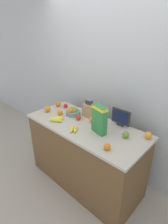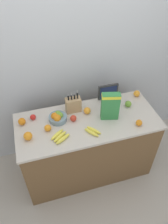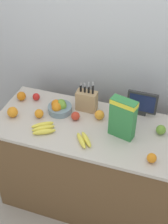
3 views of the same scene
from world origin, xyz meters
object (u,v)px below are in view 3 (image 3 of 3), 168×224
Objects in this scene: banana_bunch_left at (43,128)px; apple_middle at (75,116)px; knife_block at (87,101)px; apple_front at (161,130)px; fruit_bowl at (59,107)px; orange_by_cereal at (13,112)px; orange_mid_right at (99,115)px; orange_back_center at (152,158)px; small_monitor at (142,103)px; cereal_box at (123,117)px; banana_bunch_right at (84,140)px; apple_rear at (36,97)px; orange_mid_left at (21,96)px; orange_front_center at (39,114)px.

apple_middle is at bearing 46.87° from banana_bunch_left.
banana_bunch_left is at bearing -122.75° from knife_block.
apple_front is (0.88, 0.26, 0.02)m from banana_bunch_left.
knife_block reaches higher than fruit_bowl.
fruit_bowl is at bearing 28.26° from orange_by_cereal.
orange_back_center is (0.48, -0.34, -0.00)m from orange_mid_right.
small_monitor is at bearing 32.83° from banana_bunch_left.
cereal_box is 3.74× the size of orange_by_cereal.
cereal_box reaches higher than orange_mid_right.
orange_by_cereal is 1.12× the size of orange_mid_right.
small_monitor reaches higher than apple_middle.
apple_rear is at bearing 146.70° from banana_bunch_right.
orange_mid_left is (-0.38, 0.05, -0.01)m from fruit_bowl.
orange_mid_left is at bearing 177.52° from orange_mid_right.
orange_mid_right reaches higher than orange_front_center.
orange_back_center is at bearing -6.75° from orange_by_cereal.
apple_rear is 0.72× the size of orange_by_cereal.
apple_rear is 0.80× the size of orange_mid_left.
banana_bunch_left is at bearing -56.96° from apple_rear.
orange_by_cereal is 1.27× the size of orange_back_center.
small_monitor is 0.36m from orange_mid_right.
orange_by_cereal is 1.11× the size of orange_mid_left.
apple_middle is (-0.49, -0.24, -0.08)m from small_monitor.
apple_rear is 0.29m from orange_by_cereal.
orange_mid_right is at bearing 16.35° from orange_by_cereal.
orange_by_cereal is at bearing -165.73° from apple_middle.
knife_block reaches higher than small_monitor.
banana_bunch_left reaches higher than banana_bunch_right.
apple_middle is at bearing -104.85° from knife_block.
orange_by_cereal reaches higher than apple_rear.
apple_front is at bearing -0.27° from fruit_bowl.
fruit_bowl is 2.26× the size of orange_by_cereal.
apple_middle is 0.90× the size of orange_mid_left.
banana_bunch_left is at bearing -54.11° from orange_front_center.
small_monitor is 3.81× the size of apple_rear.
banana_bunch_left is 0.42m from apple_rear.
banana_bunch_right is (-0.34, -0.46, -0.10)m from small_monitor.
banana_bunch_left is at bearing 175.99° from orange_back_center.
knife_block is 3.75× the size of apple_front.
knife_block is at bearing 161.86° from cereal_box.
cereal_box is at bearing -32.57° from orange_mid_right.
small_monitor is 1.12× the size of banana_bunch_left.
small_monitor is 3.05× the size of orange_mid_left.
apple_middle is at bearing -175.74° from apple_front.
apple_middle is 0.91× the size of orange_mid_right.
banana_bunch_left is (-0.59, -0.14, -0.16)m from cereal_box.
orange_mid_left is at bearing 177.49° from apple_front.
knife_block is 0.43m from cereal_box.
apple_front is at bearing -2.54° from orange_mid_right.
cereal_box is 4.73× the size of orange_back_center.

